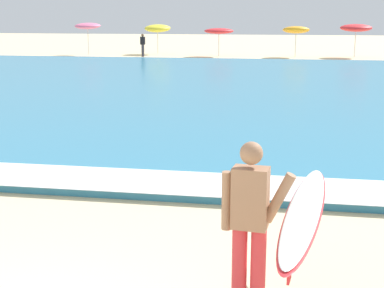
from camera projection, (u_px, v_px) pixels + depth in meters
sea at (232, 87)px, 22.36m from camera, size 120.00×28.00×0.14m
surf_foam at (151, 181)px, 9.48m from camera, size 120.00×1.35×0.01m
surfer_with_board at (279, 215)px, 5.31m from camera, size 1.13×3.00×1.73m
beach_umbrella_0 at (88, 26)px, 40.55m from camera, size 1.86×1.88×2.35m
beach_umbrella_1 at (158, 28)px, 41.70m from camera, size 1.93×1.96×2.22m
beach_umbrella_2 at (219, 31)px, 39.30m from camera, size 2.06×2.06×1.96m
beach_umbrella_3 at (296, 30)px, 38.63m from camera, size 1.84×1.86×2.16m
beach_umbrella_4 at (356, 28)px, 38.40m from camera, size 2.15×2.16×2.28m
beachgoer_near_row_left at (143, 44)px, 39.19m from camera, size 0.32×0.20×1.58m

